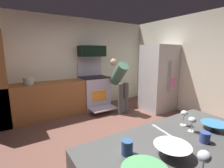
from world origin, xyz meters
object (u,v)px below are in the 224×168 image
mixing_bowl_small (172,150)px  wine_glass_extra (184,114)px  wine_glass_near (192,121)px  stock_pot (28,81)px  microwave (92,51)px  mixing_bowl_large (214,126)px  mug_tea (127,147)px  person_cook (120,81)px  refrigerator (159,78)px  wine_glass_mid (204,158)px  oven_range (94,91)px  mug_coffee (205,137)px

mixing_bowl_small → wine_glass_extra: 0.58m
wine_glass_near → stock_pot: size_ratio=0.64×
wine_glass_extra → stock_pot: size_ratio=0.71×
microwave → mixing_bowl_large: size_ratio=2.99×
mug_tea → mixing_bowl_large: bearing=-8.3°
person_cook → wine_glass_extra: (-1.06, -2.62, 0.14)m
refrigerator → mixing_bowl_small: refrigerator is taller
refrigerator → wine_glass_mid: (-2.67, -2.71, 0.11)m
mixing_bowl_large → mixing_bowl_small: size_ratio=0.93×
person_cook → mug_tea: size_ratio=13.61×
refrigerator → stock_pot: bearing=161.3°
oven_range → wine_glass_extra: 3.39m
mixing_bowl_large → mug_tea: (-0.96, 0.14, 0.02)m
oven_range → mug_tea: (-1.40, -3.37, 0.44)m
mixing_bowl_small → wine_glass_near: 0.48m
wine_glass_mid → person_cook: bearing=62.8°
wine_glass_near → wine_glass_extra: wine_glass_extra is taller
oven_range → wine_glass_mid: size_ratio=8.74×
mixing_bowl_small → wine_glass_near: bearing=16.2°
wine_glass_extra → mug_coffee: wine_glass_extra is taller
mixing_bowl_large → wine_glass_mid: bearing=-158.7°
mug_tea → stock_pot: stock_pot is taller
oven_range → person_cook: oven_range is taller
microwave → wine_glass_mid: bearing=-106.5°
refrigerator → wine_glass_mid: refrigerator is taller
microwave → wine_glass_mid: (-1.15, -3.88, -0.65)m
stock_pot → mixing_bowl_small: bearing=-80.8°
mixing_bowl_large → wine_glass_extra: size_ratio=1.54×
wine_glass_mid → mug_coffee: bearing=26.6°
mixing_bowl_large → mug_coffee: bearing=-166.1°
wine_glass_near → stock_pot: bearing=106.8°
refrigerator → wine_glass_extra: refrigerator is taller
refrigerator → stock_pot: 3.40m
microwave → wine_glass_extra: (-0.61, -3.39, -0.66)m
mug_coffee → mug_tea: (-0.65, 0.22, 0.01)m
oven_range → stock_pot: size_ratio=6.69×
person_cook → stock_pot: size_ratio=6.45×
microwave → wine_glass_near: (-0.67, -3.51, -0.67)m
oven_range → wine_glass_extra: oven_range is taller
microwave → person_cook: size_ratio=0.50×
wine_glass_extra → mug_coffee: 0.33m
mixing_bowl_large → wine_glass_mid: size_ratio=1.42×
microwave → mixing_bowl_small: microwave is taller
refrigerator → microwave: bearing=142.3°
oven_range → microwave: size_ratio=2.06×
wine_glass_mid → mixing_bowl_large: bearing=21.3°
person_cook → mixing_bowl_small: (-1.57, -2.88, 0.06)m
microwave → mixing_bowl_large: microwave is taller
microwave → mug_coffee: size_ratio=8.47×
microwave → stock_pot: 1.84m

